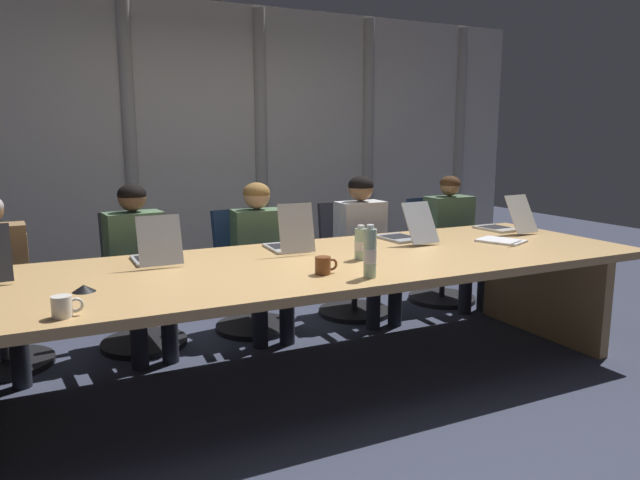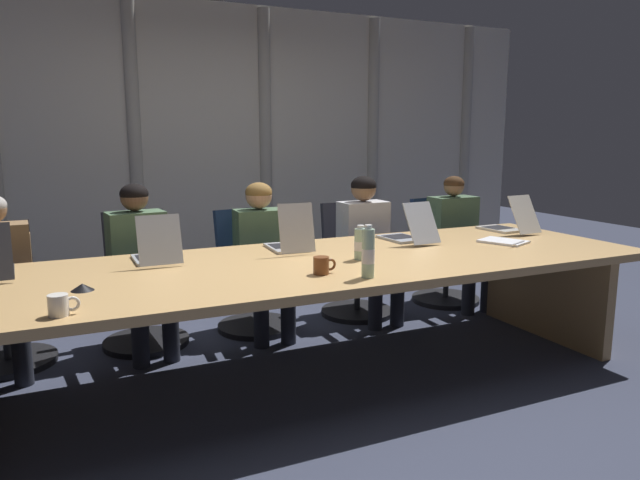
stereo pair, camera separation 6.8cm
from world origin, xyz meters
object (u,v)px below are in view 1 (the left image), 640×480
coffee_mug_near (324,265)px  person_right_mid (365,238)px  laptop_right_mid (406,233)px  office_chair_right_end (439,262)px  coffee_mug_far (63,307)px  laptop_left_mid (156,253)px  person_center (261,249)px  water_bottle_primary (361,244)px  person_left_mid (139,259)px  water_bottle_secondary (370,253)px  person_right_end (454,233)px  office_chair_right_mid (352,273)px  spiral_notepad (501,241)px  office_chair_left_mid (140,296)px  laptop_right_end (504,224)px  office_chair_left_end (0,314)px  laptop_center (289,241)px  office_chair_center (251,285)px  conference_mic_left_side (84,288)px

coffee_mug_near → person_right_mid: bearing=51.5°
person_right_mid → laptop_right_mid: bearing=-4.2°
office_chair_right_end → coffee_mug_far: office_chair_right_end is taller
laptop_left_mid → person_center: person_center is taller
water_bottle_primary → office_chair_right_end: bearing=38.1°
person_left_mid → water_bottle_secondary: (0.96, -1.44, 0.22)m
laptop_right_mid → person_right_end: (0.94, 0.62, -0.16)m
person_left_mid → office_chair_right_mid: bearing=89.5°
spiral_notepad → person_left_mid: bearing=134.0°
office_chair_left_mid → coffee_mug_near: office_chair_left_mid is taller
laptop_right_end → person_right_mid: (-0.90, 0.60, -0.14)m
laptop_right_mid → office_chair_right_end: laptop_right_mid is taller
spiral_notepad → laptop_right_mid: bearing=126.4°
office_chair_left_end → person_center: 1.77m
laptop_center → person_right_end: size_ratio=0.37×
laptop_right_mid → spiral_notepad: (0.58, -0.33, -0.05)m
coffee_mug_far → spiral_notepad: coffee_mug_far is taller
person_left_mid → water_bottle_secondary: person_left_mid is taller
laptop_left_mid → spiral_notepad: bearing=-99.3°
office_chair_left_mid → laptop_center: bearing=44.9°
office_chair_center → spiral_notepad: size_ratio=2.50×
coffee_mug_far → spiral_notepad: 2.90m
person_right_mid → water_bottle_primary: (-0.64, -1.02, 0.17)m
laptop_right_end → office_chair_left_mid: 2.80m
person_right_end → water_bottle_primary: (-1.54, -1.02, 0.20)m
person_left_mid → laptop_right_mid: bearing=64.8°
laptop_center → person_right_mid: person_right_mid is taller
water_bottle_secondary → laptop_right_mid: bearing=46.2°
person_center → office_chair_right_end: bearing=98.6°
office_chair_left_end → office_chair_left_mid: 0.88m
laptop_right_mid → person_center: person_center is taller
office_chair_right_end → person_left_mid: size_ratio=0.80×
conference_mic_left_side → coffee_mug_far: bearing=-105.5°
laptop_center → conference_mic_left_side: laptop_center is taller
laptop_right_mid → person_right_end: 1.14m
office_chair_left_end → coffee_mug_near: (1.64, -1.42, 0.45)m
office_chair_left_mid → person_center: (0.86, -0.16, 0.30)m
office_chair_right_end → person_center: bearing=-91.2°
office_chair_left_end → office_chair_right_mid: bearing=82.5°
water_bottle_secondary → person_right_mid: bearing=60.3°
office_chair_right_mid → water_bottle_primary: bearing=-26.2°
person_center → laptop_center: bearing=1.7°
office_chair_center → laptop_left_mid: bearing=-58.1°
water_bottle_secondary → office_chair_center: bearing=94.0°
laptop_right_end → office_chair_center: size_ratio=0.53×
person_center → conference_mic_left_side: bearing=-46.8°
spiral_notepad → person_right_end: bearing=45.7°
laptop_right_mid → office_chair_right_end: (0.91, 0.78, -0.45)m
water_bottle_primary → coffee_mug_far: (-1.68, -0.45, -0.05)m
laptop_left_mid → coffee_mug_far: size_ratio=3.06×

